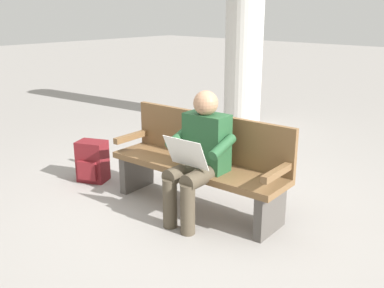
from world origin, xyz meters
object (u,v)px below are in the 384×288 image
(bench_near, at_px, (201,161))
(person_seated, at_px, (199,154))
(backpack, at_px, (92,162))
(support_pillar, at_px, (245,7))

(bench_near, height_order, person_seated, person_seated)
(person_seated, bearing_deg, backpack, -0.21)
(backpack, xyz_separation_m, support_pillar, (0.27, -3.22, 1.64))
(support_pillar, bearing_deg, bench_near, 118.64)
(support_pillar, bearing_deg, person_seated, 119.32)
(person_seated, relative_size, backpack, 2.57)
(bench_near, height_order, backpack, bench_near)
(backpack, bearing_deg, support_pillar, -85.28)
(person_seated, xyz_separation_m, backpack, (1.50, 0.08, -0.40))
(bench_near, distance_m, backpack, 1.38)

